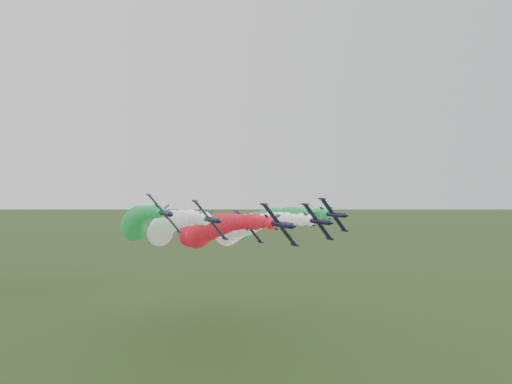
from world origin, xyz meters
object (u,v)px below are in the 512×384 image
(jet_inner_left, at_px, (164,228))
(jet_inner_right, at_px, (238,229))
(jet_lead, at_px, (207,231))
(jet_outer_right, at_px, (253,224))
(jet_outer_left, at_px, (135,223))
(jet_trail, at_px, (197,232))

(jet_inner_left, xyz_separation_m, jet_inner_right, (23.54, -0.92, -0.96))
(jet_lead, xyz_separation_m, jet_outer_right, (23.04, 19.74, -0.13))
(jet_inner_left, height_order, jet_outer_left, jet_outer_left)
(jet_lead, bearing_deg, jet_inner_left, 124.19)
(jet_outer_left, bearing_deg, jet_trail, 25.44)
(jet_trail, bearing_deg, jet_lead, -102.21)
(jet_inner_left, height_order, jet_inner_right, jet_inner_left)
(jet_lead, xyz_separation_m, jet_trail, (6.56, 30.32, -3.04))
(jet_inner_right, height_order, jet_outer_left, jet_outer_left)
(jet_inner_left, height_order, jet_trail, jet_inner_left)
(jet_outer_right, distance_m, jet_trail, 19.80)
(jet_inner_right, xyz_separation_m, jet_trail, (-8.07, 18.13, -2.19))
(jet_inner_right, relative_size, jet_outer_left, 1.00)
(jet_inner_right, bearing_deg, jet_trail, 114.00)
(jet_lead, distance_m, jet_inner_right, 19.06)
(jet_inner_left, bearing_deg, jet_outer_left, 140.26)
(jet_inner_left, relative_size, jet_trail, 1.00)
(jet_inner_left, bearing_deg, jet_trail, 48.05)
(jet_lead, height_order, jet_outer_left, jet_outer_left)
(jet_inner_right, bearing_deg, jet_outer_left, 166.97)
(jet_inner_left, xyz_separation_m, jet_trail, (15.47, 17.21, -3.15))
(jet_inner_left, relative_size, jet_inner_right, 1.00)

